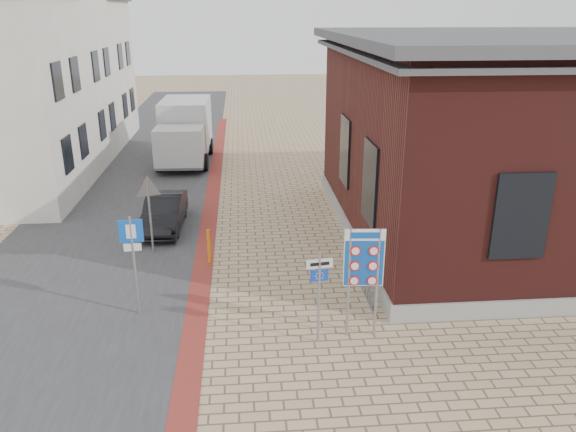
{
  "coord_description": "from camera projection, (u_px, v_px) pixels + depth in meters",
  "views": [
    {
      "loc": [
        -0.71,
        -11.23,
        7.49
      ],
      "look_at": [
        0.52,
        3.11,
        2.2
      ],
      "focal_mm": 35.0,
      "sensor_mm": 36.0,
      "label": 1
    }
  ],
  "objects": [
    {
      "name": "ground",
      "position": [
        277.0,
        350.0,
        13.14
      ],
      "size": [
        120.0,
        120.0,
        0.0
      ],
      "primitive_type": "plane",
      "color": "tan",
      "rests_on": "ground"
    },
    {
      "name": "road_strip",
      "position": [
        141.0,
        177.0,
        26.72
      ],
      "size": [
        7.0,
        60.0,
        0.02
      ],
      "primitive_type": "cube",
      "color": "#38383A",
      "rests_on": "ground"
    },
    {
      "name": "curb_strip",
      "position": [
        210.0,
        210.0,
        22.33
      ],
      "size": [
        0.6,
        40.0,
        0.02
      ],
      "primitive_type": "cube",
      "color": "maroon",
      "rests_on": "ground"
    },
    {
      "name": "brick_building",
      "position": [
        525.0,
        135.0,
        19.2
      ],
      "size": [
        13.0,
        13.0,
        6.8
      ],
      "color": "gray",
      "rests_on": "ground"
    },
    {
      "name": "townhouse_mid",
      "position": [
        29.0,
        73.0,
        27.52
      ],
      "size": [
        7.4,
        6.4,
        9.1
      ],
      "color": "silver",
      "rests_on": "ground"
    },
    {
      "name": "townhouse_far",
      "position": [
        65.0,
        70.0,
        33.27
      ],
      "size": [
        7.4,
        6.4,
        8.3
      ],
      "color": "silver",
      "rests_on": "ground"
    },
    {
      "name": "bike_rack",
      "position": [
        369.0,
        292.0,
        15.32
      ],
      "size": [
        0.08,
        1.8,
        0.6
      ],
      "color": "slate",
      "rests_on": "ground"
    },
    {
      "name": "sedan",
      "position": [
        164.0,
        212.0,
        20.33
      ],
      "size": [
        1.39,
        3.72,
        1.21
      ],
      "primitive_type": "imported",
      "rotation": [
        0.0,
        0.0,
        -0.03
      ],
      "color": "black",
      "rests_on": "ground"
    },
    {
      "name": "box_truck",
      "position": [
        185.0,
        131.0,
        29.0
      ],
      "size": [
        2.68,
        6.0,
        3.11
      ],
      "rotation": [
        0.0,
        0.0,
        -0.03
      ],
      "color": "slate",
      "rests_on": "ground"
    },
    {
      "name": "border_sign",
      "position": [
        364.0,
        260.0,
        13.08
      ],
      "size": [
        0.95,
        0.12,
        2.79
      ],
      "rotation": [
        0.0,
        0.0,
        -0.08
      ],
      "color": "gray",
      "rests_on": "ground"
    },
    {
      "name": "essen_sign",
      "position": [
        319.0,
        285.0,
        12.97
      ],
      "size": [
        0.62,
        0.12,
        2.31
      ],
      "rotation": [
        0.0,
        0.0,
        0.13
      ],
      "color": "gray",
      "rests_on": "ground"
    },
    {
      "name": "parking_sign",
      "position": [
        133.0,
        248.0,
        14.09
      ],
      "size": [
        0.6,
        0.09,
        2.71
      ],
      "rotation": [
        0.0,
        0.0,
        0.09
      ],
      "color": "gray",
      "rests_on": "ground"
    },
    {
      "name": "yield_sign",
      "position": [
        148.0,
        195.0,
        17.77
      ],
      "size": [
        0.9,
        0.31,
        2.59
      ],
      "rotation": [
        0.0,
        0.0,
        0.28
      ],
      "color": "gray",
      "rests_on": "ground"
    },
    {
      "name": "bollard",
      "position": [
        209.0,
        247.0,
        17.48
      ],
      "size": [
        0.11,
        0.11,
        1.13
      ],
      "primitive_type": "cylinder",
      "rotation": [
        0.0,
        0.0,
        -0.08
      ],
      "color": "orange",
      "rests_on": "ground"
    }
  ]
}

